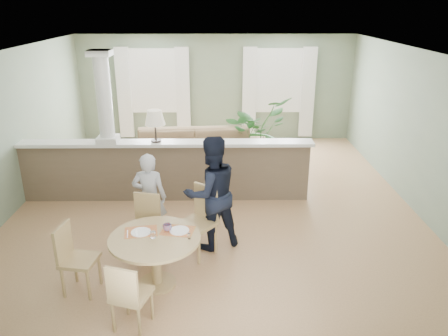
{
  "coord_description": "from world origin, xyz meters",
  "views": [
    {
      "loc": [
        0.08,
        -7.24,
        3.44
      ],
      "look_at": [
        0.15,
        -1.0,
        1.06
      ],
      "focal_mm": 35.0,
      "sensor_mm": 36.0,
      "label": 1
    }
  ],
  "objects_px": {
    "chair_far_man": "(201,217)",
    "chair_side": "(74,256)",
    "sofa": "(195,154)",
    "man_person": "(211,193)",
    "houseplant": "(255,133)",
    "chair_far_boy": "(145,222)",
    "chair_near": "(128,294)",
    "dining_table": "(156,247)",
    "child_person": "(150,198)"
  },
  "relations": [
    {
      "from": "chair_far_man",
      "to": "chair_side",
      "type": "height_order",
      "value": "chair_far_man"
    },
    {
      "from": "sofa",
      "to": "man_person",
      "type": "relative_size",
      "value": 1.84
    },
    {
      "from": "houseplant",
      "to": "chair_far_boy",
      "type": "distance_m",
      "value": 4.04
    },
    {
      "from": "chair_near",
      "to": "chair_far_boy",
      "type": "bearing_deg",
      "value": -70.23
    },
    {
      "from": "sofa",
      "to": "houseplant",
      "type": "distance_m",
      "value": 1.43
    },
    {
      "from": "dining_table",
      "to": "man_person",
      "type": "relative_size",
      "value": 0.67
    },
    {
      "from": "chair_far_boy",
      "to": "chair_near",
      "type": "distance_m",
      "value": 1.62
    },
    {
      "from": "chair_far_man",
      "to": "child_person",
      "type": "distance_m",
      "value": 0.88
    },
    {
      "from": "sofa",
      "to": "chair_far_man",
      "type": "distance_m",
      "value": 3.08
    },
    {
      "from": "houseplant",
      "to": "chair_side",
      "type": "xyz_separation_m",
      "value": [
        -2.6,
        -4.47,
        -0.27
      ]
    },
    {
      "from": "chair_far_man",
      "to": "chair_near",
      "type": "relative_size",
      "value": 1.18
    },
    {
      "from": "chair_far_boy",
      "to": "chair_far_man",
      "type": "xyz_separation_m",
      "value": [
        0.8,
        0.02,
        0.06
      ]
    },
    {
      "from": "houseplant",
      "to": "dining_table",
      "type": "height_order",
      "value": "houseplant"
    },
    {
      "from": "chair_near",
      "to": "dining_table",
      "type": "bearing_deg",
      "value": -85.29
    },
    {
      "from": "chair_side",
      "to": "houseplant",
      "type": "bearing_deg",
      "value": -21.01
    },
    {
      "from": "chair_far_man",
      "to": "chair_side",
      "type": "bearing_deg",
      "value": -110.86
    },
    {
      "from": "houseplant",
      "to": "chair_side",
      "type": "bearing_deg",
      "value": -120.19
    },
    {
      "from": "sofa",
      "to": "chair_side",
      "type": "height_order",
      "value": "sofa"
    },
    {
      "from": "sofa",
      "to": "chair_far_boy",
      "type": "bearing_deg",
      "value": -103.58
    },
    {
      "from": "sofa",
      "to": "chair_near",
      "type": "xyz_separation_m",
      "value": [
        -0.48,
        -4.7,
        0.02
      ]
    },
    {
      "from": "dining_table",
      "to": "chair_side",
      "type": "height_order",
      "value": "chair_side"
    },
    {
      "from": "chair_side",
      "to": "child_person",
      "type": "relative_size",
      "value": 0.65
    },
    {
      "from": "sofa",
      "to": "dining_table",
      "type": "relative_size",
      "value": 2.73
    },
    {
      "from": "sofa",
      "to": "chair_near",
      "type": "bearing_deg",
      "value": -99.36
    },
    {
      "from": "chair_far_boy",
      "to": "sofa",
      "type": "bearing_deg",
      "value": 92.26
    },
    {
      "from": "dining_table",
      "to": "sofa",
      "type": "bearing_deg",
      "value": 85.69
    },
    {
      "from": "chair_side",
      "to": "child_person",
      "type": "height_order",
      "value": "child_person"
    },
    {
      "from": "dining_table",
      "to": "chair_far_man",
      "type": "xyz_separation_m",
      "value": [
        0.54,
        0.79,
        0.0
      ]
    },
    {
      "from": "houseplant",
      "to": "dining_table",
      "type": "xyz_separation_m",
      "value": [
        -1.59,
        -4.36,
        -0.22
      ]
    },
    {
      "from": "sofa",
      "to": "chair_far_boy",
      "type": "relative_size",
      "value": 3.51
    },
    {
      "from": "dining_table",
      "to": "chair_far_man",
      "type": "bearing_deg",
      "value": 55.7
    },
    {
      "from": "chair_far_man",
      "to": "man_person",
      "type": "relative_size",
      "value": 0.59
    },
    {
      "from": "houseplant",
      "to": "child_person",
      "type": "distance_m",
      "value": 3.68
    },
    {
      "from": "chair_far_boy",
      "to": "chair_side",
      "type": "height_order",
      "value": "chair_side"
    },
    {
      "from": "child_person",
      "to": "houseplant",
      "type": "bearing_deg",
      "value": -117.26
    },
    {
      "from": "sofa",
      "to": "dining_table",
      "type": "distance_m",
      "value": 3.87
    },
    {
      "from": "chair_far_boy",
      "to": "man_person",
      "type": "bearing_deg",
      "value": 23.86
    },
    {
      "from": "child_person",
      "to": "chair_near",
      "type": "bearing_deg",
      "value": 94.2
    },
    {
      "from": "sofa",
      "to": "houseplant",
      "type": "relative_size",
      "value": 2.03
    },
    {
      "from": "child_person",
      "to": "chair_side",
      "type": "bearing_deg",
      "value": 61.91
    },
    {
      "from": "dining_table",
      "to": "chair_side",
      "type": "bearing_deg",
      "value": -173.72
    },
    {
      "from": "chair_side",
      "to": "man_person",
      "type": "bearing_deg",
      "value": -48.33
    },
    {
      "from": "dining_table",
      "to": "man_person",
      "type": "xyz_separation_m",
      "value": [
        0.69,
        0.97,
        0.3
      ]
    },
    {
      "from": "chair_far_boy",
      "to": "chair_far_man",
      "type": "bearing_deg",
      "value": 13.42
    },
    {
      "from": "sofa",
      "to": "chair_near",
      "type": "relative_size",
      "value": 3.65
    },
    {
      "from": "chair_far_boy",
      "to": "chair_side",
      "type": "relative_size",
      "value": 0.99
    },
    {
      "from": "chair_far_man",
      "to": "chair_far_boy",
      "type": "bearing_deg",
      "value": -140.02
    },
    {
      "from": "chair_side",
      "to": "child_person",
      "type": "xyz_separation_m",
      "value": [
        0.76,
        1.28,
        0.19
      ]
    },
    {
      "from": "dining_table",
      "to": "chair_near",
      "type": "distance_m",
      "value": 0.87
    },
    {
      "from": "chair_far_boy",
      "to": "man_person",
      "type": "height_order",
      "value": "man_person"
    }
  ]
}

